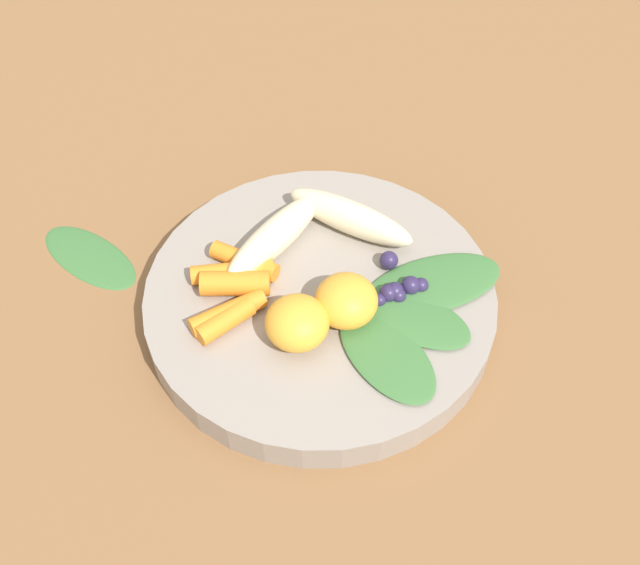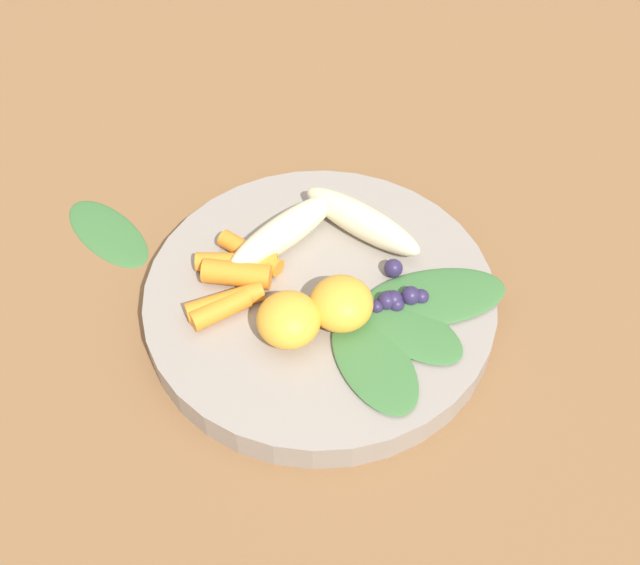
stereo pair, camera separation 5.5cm
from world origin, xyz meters
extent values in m
plane|color=brown|center=(0.00, 0.00, 0.00)|extent=(2.40, 2.40, 0.00)
cylinder|color=gray|center=(0.00, 0.00, 0.01)|extent=(0.27, 0.27, 0.03)
ellipsoid|color=beige|center=(0.01, 0.06, 0.04)|extent=(0.11, 0.03, 0.03)
ellipsoid|color=beige|center=(0.07, 0.02, 0.04)|extent=(0.04, 0.11, 0.03)
ellipsoid|color=#F4A833|center=(-0.01, -0.03, 0.04)|extent=(0.05, 0.05, 0.03)
ellipsoid|color=#F4A833|center=(-0.04, -0.01, 0.04)|extent=(0.05, 0.05, 0.03)
cylinder|color=orange|center=(-0.02, 0.06, 0.03)|extent=(0.03, 0.06, 0.01)
cylinder|color=orange|center=(-0.03, 0.06, 0.03)|extent=(0.06, 0.05, 0.01)
cylinder|color=orange|center=(-0.04, 0.05, 0.04)|extent=(0.05, 0.05, 0.02)
cylinder|color=orange|center=(-0.06, 0.04, 0.03)|extent=(0.06, 0.04, 0.01)
cylinder|color=orange|center=(-0.07, 0.03, 0.03)|extent=(0.05, 0.02, 0.02)
sphere|color=#2D234C|center=(0.04, -0.05, 0.03)|extent=(0.01, 0.01, 0.01)
sphere|color=#2D234C|center=(0.03, -0.05, 0.03)|extent=(0.01, 0.01, 0.01)
sphere|color=#2D234C|center=(0.05, -0.03, 0.03)|extent=(0.01, 0.01, 0.01)
sphere|color=#2D234C|center=(0.03, -0.05, 0.03)|extent=(0.01, 0.01, 0.01)
sphere|color=#2D234C|center=(0.02, -0.04, 0.03)|extent=(0.01, 0.01, 0.01)
sphere|color=#2D234C|center=(0.05, -0.06, 0.03)|extent=(0.01, 0.01, 0.01)
sphere|color=#2D234C|center=(0.03, -0.04, 0.03)|extent=(0.01, 0.01, 0.01)
ellipsoid|color=#3D7038|center=(-0.02, -0.07, 0.03)|extent=(0.08, 0.10, 0.00)
ellipsoid|color=#3D7038|center=(0.02, -0.07, 0.03)|extent=(0.06, 0.10, 0.00)
ellipsoid|color=#3D7038|center=(0.06, -0.06, 0.03)|extent=(0.12, 0.10, 0.00)
ellipsoid|color=#3D7038|center=(-0.08, 0.19, 0.00)|extent=(0.04, 0.10, 0.01)
camera|label=1|loc=(-0.29, -0.23, 0.49)|focal=44.25mm
camera|label=2|loc=(-0.26, -0.27, 0.49)|focal=44.25mm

